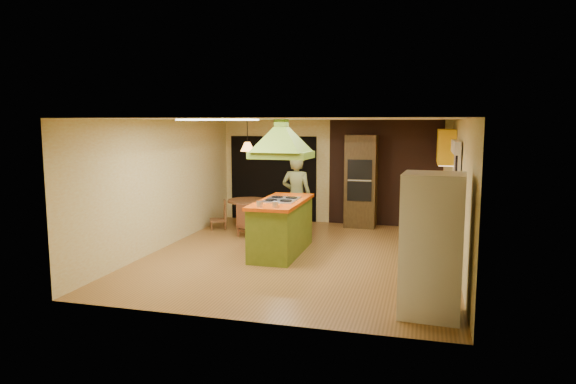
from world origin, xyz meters
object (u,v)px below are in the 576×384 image
(kitchen_island, at_px, (281,226))
(dining_table, at_px, (248,209))
(wall_oven, at_px, (361,181))
(man, at_px, (297,196))
(refrigerator, at_px, (432,245))
(canister_large, at_px, (436,196))

(kitchen_island, distance_m, dining_table, 2.23)
(kitchen_island, distance_m, wall_oven, 3.12)
(wall_oven, bearing_deg, dining_table, -156.20)
(man, relative_size, dining_table, 1.91)
(refrigerator, distance_m, wall_oven, 5.60)
(dining_table, distance_m, canister_large, 4.17)
(kitchen_island, bearing_deg, dining_table, 125.70)
(canister_large, bearing_deg, man, 177.98)
(dining_table, bearing_deg, canister_large, -7.60)
(man, xyz_separation_m, canister_large, (2.85, -0.10, 0.13))
(wall_oven, relative_size, dining_table, 2.32)
(wall_oven, bearing_deg, kitchen_island, -111.05)
(kitchen_island, xyz_separation_m, refrigerator, (2.68, -2.52, 0.40))
(dining_table, relative_size, canister_large, 4.53)
(man, distance_m, dining_table, 1.39)
(man, bearing_deg, refrigerator, 129.37)
(man, bearing_deg, canister_large, -177.76)
(kitchen_island, relative_size, wall_oven, 0.94)
(wall_oven, distance_m, dining_table, 2.71)
(refrigerator, height_order, canister_large, refrigerator)
(dining_table, xyz_separation_m, canister_large, (4.10, -0.55, 0.53))
(refrigerator, relative_size, canister_large, 8.91)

